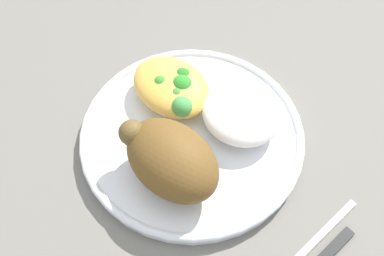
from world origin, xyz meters
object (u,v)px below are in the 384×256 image
(roasted_chicken, at_px, (171,159))
(fork, at_px, (309,247))
(plate, at_px, (192,137))
(rice_pile, at_px, (242,113))
(mac_cheese_with_broccoli, at_px, (173,87))

(roasted_chicken, relative_size, fork, 0.88)
(plate, distance_m, roasted_chicken, 0.08)
(rice_pile, bearing_deg, plate, 59.73)
(rice_pile, bearing_deg, mac_cheese_with_broccoli, 20.22)
(mac_cheese_with_broccoli, bearing_deg, plate, 158.58)
(fork, bearing_deg, rice_pile, -21.57)
(plate, distance_m, fork, 0.19)
(rice_pile, distance_m, mac_cheese_with_broccoli, 0.09)
(roasted_chicken, xyz_separation_m, fork, (-0.17, -0.05, -0.05))
(roasted_chicken, bearing_deg, fork, -163.48)
(plate, relative_size, fork, 1.95)
(roasted_chicken, xyz_separation_m, mac_cheese_with_broccoli, (0.08, -0.08, -0.02))
(roasted_chicken, bearing_deg, mac_cheese_with_broccoli, -45.07)
(mac_cheese_with_broccoli, bearing_deg, fork, 172.96)
(roasted_chicken, height_order, mac_cheese_with_broccoli, roasted_chicken)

